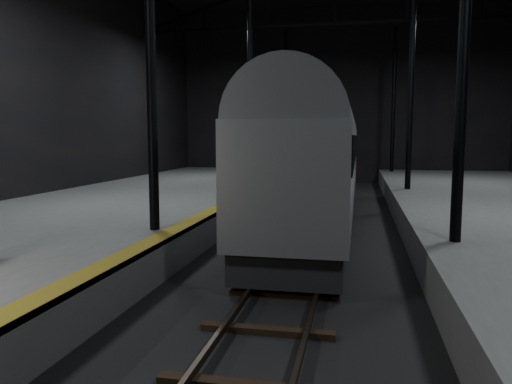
# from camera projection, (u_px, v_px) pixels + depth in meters

# --- Properties ---
(ground) EXTENTS (44.00, 44.00, 0.00)m
(ground) POSITION_uv_depth(u_px,v_px,m) (310.00, 241.00, 16.60)
(ground) COLOR black
(ground) RESTS_ON ground
(platform_left) EXTENTS (9.00, 43.80, 1.00)m
(platform_left) POSITION_uv_depth(u_px,v_px,m) (103.00, 219.00, 18.05)
(platform_left) COLOR #585855
(platform_left) RESTS_ON ground
(tactile_strip) EXTENTS (0.50, 43.80, 0.01)m
(tactile_strip) POSITION_uv_depth(u_px,v_px,m) (216.00, 209.00, 17.14)
(tactile_strip) COLOR olive
(tactile_strip) RESTS_ON platform_left
(track) EXTENTS (2.40, 43.00, 0.24)m
(track) POSITION_uv_depth(u_px,v_px,m) (310.00, 239.00, 16.60)
(track) COLOR #3F3328
(track) RESTS_ON ground
(train) EXTENTS (2.84, 18.94, 5.06)m
(train) POSITION_uv_depth(u_px,v_px,m) (319.00, 153.00, 19.25)
(train) COLOR #AAACB2
(train) RESTS_ON ground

